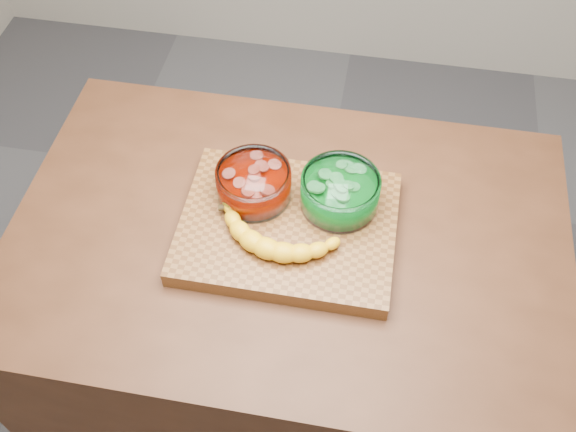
# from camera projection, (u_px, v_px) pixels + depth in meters

# --- Properties ---
(ground) EXTENTS (3.50, 3.50, 0.00)m
(ground) POSITION_uv_depth(u_px,v_px,m) (288.00, 394.00, 2.09)
(ground) COLOR #58575C
(ground) RESTS_ON ground
(counter) EXTENTS (1.20, 0.80, 0.90)m
(counter) POSITION_uv_depth(u_px,v_px,m) (288.00, 330.00, 1.73)
(counter) COLOR #4C2916
(counter) RESTS_ON ground
(cutting_board) EXTENTS (0.45, 0.35, 0.04)m
(cutting_board) POSITION_uv_depth(u_px,v_px,m) (288.00, 227.00, 1.36)
(cutting_board) COLOR brown
(cutting_board) RESTS_ON counter
(bowl_red) EXTENTS (0.16, 0.16, 0.07)m
(bowl_red) POSITION_uv_depth(u_px,v_px,m) (254.00, 184.00, 1.36)
(bowl_red) COLOR white
(bowl_red) RESTS_ON cutting_board
(bowl_green) EXTENTS (0.17, 0.17, 0.08)m
(bowl_green) POSITION_uv_depth(u_px,v_px,m) (340.00, 192.00, 1.34)
(bowl_green) COLOR white
(bowl_green) RESTS_ON cutting_board
(banana) EXTENTS (0.29, 0.16, 0.04)m
(banana) POSITION_uv_depth(u_px,v_px,m) (278.00, 232.00, 1.30)
(banana) COLOR yellow
(banana) RESTS_ON cutting_board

